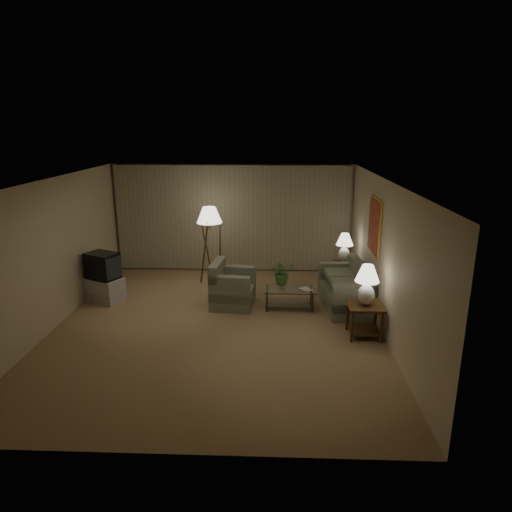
{
  "coord_description": "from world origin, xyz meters",
  "views": [
    {
      "loc": [
        1.03,
        -7.83,
        3.62
      ],
      "look_at": [
        0.7,
        0.6,
        1.19
      ],
      "focal_mm": 32.0,
      "sensor_mm": 36.0,
      "label": 1
    }
  ],
  "objects_px": {
    "sofa": "(345,290)",
    "table_lamp_far": "(345,245)",
    "table_lamp_near": "(367,281)",
    "vase": "(282,285)",
    "coffee_table": "(289,295)",
    "crt_tv": "(102,266)",
    "armchair": "(233,288)",
    "side_table_near": "(365,314)",
    "tv_cabinet": "(105,289)",
    "floor_lamp": "(210,243)",
    "ottoman": "(231,274)",
    "side_table_far": "(343,270)"
  },
  "relations": [
    {
      "from": "side_table_near",
      "to": "vase",
      "type": "xyz_separation_m",
      "value": [
        -1.43,
        1.25,
        0.07
      ]
    },
    {
      "from": "tv_cabinet",
      "to": "table_lamp_far",
      "type": "bearing_deg",
      "value": 38.37
    },
    {
      "from": "side_table_far",
      "to": "table_lamp_far",
      "type": "bearing_deg",
      "value": 26.57
    },
    {
      "from": "sofa",
      "to": "tv_cabinet",
      "type": "height_order",
      "value": "sofa"
    },
    {
      "from": "sofa",
      "to": "crt_tv",
      "type": "height_order",
      "value": "crt_tv"
    },
    {
      "from": "floor_lamp",
      "to": "ottoman",
      "type": "height_order",
      "value": "floor_lamp"
    },
    {
      "from": "side_table_near",
      "to": "coffee_table",
      "type": "xyz_separation_m",
      "value": [
        -1.28,
        1.25,
        -0.14
      ]
    },
    {
      "from": "floor_lamp",
      "to": "ottoman",
      "type": "bearing_deg",
      "value": 4.93
    },
    {
      "from": "sofa",
      "to": "tv_cabinet",
      "type": "relative_size",
      "value": 1.93
    },
    {
      "from": "side_table_near",
      "to": "tv_cabinet",
      "type": "distance_m",
      "value": 5.42
    },
    {
      "from": "crt_tv",
      "to": "ottoman",
      "type": "bearing_deg",
      "value": 54.44
    },
    {
      "from": "tv_cabinet",
      "to": "vase",
      "type": "distance_m",
      "value": 3.79
    },
    {
      "from": "table_lamp_near",
      "to": "crt_tv",
      "type": "distance_m",
      "value": 5.42
    },
    {
      "from": "coffee_table",
      "to": "armchair",
      "type": "bearing_deg",
      "value": 175.35
    },
    {
      "from": "table_lamp_far",
      "to": "crt_tv",
      "type": "relative_size",
      "value": 0.85
    },
    {
      "from": "coffee_table",
      "to": "tv_cabinet",
      "type": "xyz_separation_m",
      "value": [
        -3.92,
        0.27,
        -0.03
      ]
    },
    {
      "from": "sofa",
      "to": "table_lamp_far",
      "type": "xyz_separation_m",
      "value": [
        0.15,
        1.25,
        0.63
      ]
    },
    {
      "from": "floor_lamp",
      "to": "side_table_far",
      "type": "bearing_deg",
      "value": -4.39
    },
    {
      "from": "sofa",
      "to": "table_lamp_near",
      "type": "distance_m",
      "value": 1.51
    },
    {
      "from": "side_table_near",
      "to": "table_lamp_near",
      "type": "distance_m",
      "value": 0.61
    },
    {
      "from": "side_table_near",
      "to": "tv_cabinet",
      "type": "height_order",
      "value": "side_table_near"
    },
    {
      "from": "ottoman",
      "to": "side_table_near",
      "type": "bearing_deg",
      "value": -47.72
    },
    {
      "from": "side_table_far",
      "to": "table_lamp_far",
      "type": "relative_size",
      "value": 0.91
    },
    {
      "from": "armchair",
      "to": "side_table_near",
      "type": "height_order",
      "value": "armchair"
    },
    {
      "from": "tv_cabinet",
      "to": "ottoman",
      "type": "height_order",
      "value": "tv_cabinet"
    },
    {
      "from": "side_table_far",
      "to": "coffee_table",
      "type": "xyz_separation_m",
      "value": [
        -1.28,
        -1.35,
        -0.12
      ]
    },
    {
      "from": "coffee_table",
      "to": "tv_cabinet",
      "type": "height_order",
      "value": "tv_cabinet"
    },
    {
      "from": "armchair",
      "to": "ottoman",
      "type": "xyz_separation_m",
      "value": [
        -0.18,
        1.54,
        -0.19
      ]
    },
    {
      "from": "armchair",
      "to": "ottoman",
      "type": "height_order",
      "value": "armchair"
    },
    {
      "from": "armchair",
      "to": "coffee_table",
      "type": "distance_m",
      "value": 1.17
    },
    {
      "from": "table_lamp_near",
      "to": "side_table_near",
      "type": "bearing_deg",
      "value": -10.62
    },
    {
      "from": "table_lamp_far",
      "to": "vase",
      "type": "bearing_deg",
      "value": -136.62
    },
    {
      "from": "table_lamp_near",
      "to": "armchair",
      "type": "bearing_deg",
      "value": 151.16
    },
    {
      "from": "armchair",
      "to": "coffee_table",
      "type": "relative_size",
      "value": 0.99
    },
    {
      "from": "table_lamp_near",
      "to": "vase",
      "type": "xyz_separation_m",
      "value": [
        -1.43,
        1.25,
        -0.54
      ]
    },
    {
      "from": "floor_lamp",
      "to": "ottoman",
      "type": "xyz_separation_m",
      "value": [
        0.48,
        0.04,
        -0.76
      ]
    },
    {
      "from": "side_table_near",
      "to": "table_lamp_near",
      "type": "bearing_deg",
      "value": 169.38
    },
    {
      "from": "side_table_near",
      "to": "table_lamp_far",
      "type": "relative_size",
      "value": 0.92
    },
    {
      "from": "table_lamp_far",
      "to": "floor_lamp",
      "type": "bearing_deg",
      "value": 175.61
    },
    {
      "from": "side_table_far",
      "to": "table_lamp_near",
      "type": "distance_m",
      "value": 2.68
    },
    {
      "from": "sofa",
      "to": "table_lamp_far",
      "type": "relative_size",
      "value": 2.65
    },
    {
      "from": "coffee_table",
      "to": "crt_tv",
      "type": "bearing_deg",
      "value": 176.11
    },
    {
      "from": "table_lamp_near",
      "to": "coffee_table",
      "type": "height_order",
      "value": "table_lamp_near"
    },
    {
      "from": "side_table_far",
      "to": "armchair",
      "type": "bearing_deg",
      "value": -152.8
    },
    {
      "from": "tv_cabinet",
      "to": "floor_lamp",
      "type": "height_order",
      "value": "floor_lamp"
    },
    {
      "from": "table_lamp_far",
      "to": "table_lamp_near",
      "type": "bearing_deg",
      "value": -90.0
    },
    {
      "from": "table_lamp_far",
      "to": "coffee_table",
      "type": "xyz_separation_m",
      "value": [
        -1.28,
        -1.35,
        -0.71
      ]
    },
    {
      "from": "table_lamp_far",
      "to": "ottoman",
      "type": "height_order",
      "value": "table_lamp_far"
    },
    {
      "from": "armchair",
      "to": "side_table_far",
      "type": "bearing_deg",
      "value": -56.89
    },
    {
      "from": "side_table_far",
      "to": "ottoman",
      "type": "distance_m",
      "value": 2.64
    }
  ]
}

